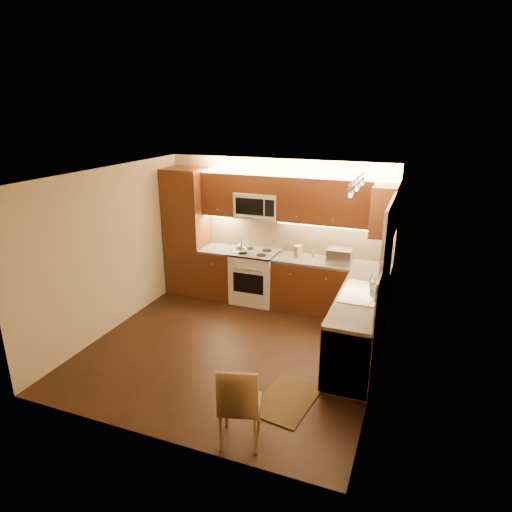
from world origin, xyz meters
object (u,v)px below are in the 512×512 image
at_px(kettle, 242,246).
at_px(toaster_oven, 339,256).
at_px(stove, 255,276).
at_px(microwave, 258,205).
at_px(sink, 362,288).
at_px(soap_bottle, 374,283).
at_px(dining_chair, 240,402).
at_px(knife_block, 298,251).

bearing_deg(kettle, toaster_oven, -15.65).
bearing_deg(stove, microwave, 90.00).
xyz_separation_m(microwave, sink, (2.00, -1.26, -0.74)).
relative_size(microwave, kettle, 3.21).
height_order(toaster_oven, soap_bottle, toaster_oven).
bearing_deg(stove, kettle, -143.71).
relative_size(toaster_oven, dining_chair, 0.42).
xyz_separation_m(microwave, soap_bottle, (2.14, -1.07, -0.72)).
xyz_separation_m(kettle, dining_chair, (1.33, -3.23, -0.57)).
height_order(microwave, dining_chair, microwave).
xyz_separation_m(knife_block, dining_chair, (0.38, -3.45, -0.53)).
xyz_separation_m(microwave, kettle, (-0.19, -0.28, -0.68)).
relative_size(sink, dining_chair, 0.93).
height_order(microwave, sink, microwave).
bearing_deg(dining_chair, knife_block, 80.98).
height_order(kettle, knife_block, kettle).
height_order(microwave, knife_block, microwave).
bearing_deg(dining_chair, stove, 93.30).
distance_m(sink, soap_bottle, 0.23).
height_order(sink, kettle, kettle).
relative_size(knife_block, soap_bottle, 1.00).
bearing_deg(kettle, dining_chair, -88.88).
height_order(stove, knife_block, knife_block).
bearing_deg(microwave, stove, -90.00).
bearing_deg(sink, toaster_oven, 114.93).
relative_size(toaster_oven, knife_block, 2.00).
bearing_deg(toaster_oven, microwave, 173.83).
bearing_deg(stove, toaster_oven, 0.83).
height_order(stove, soap_bottle, soap_bottle).
distance_m(microwave, dining_chair, 3.90).
height_order(microwave, soap_bottle, microwave).
distance_m(microwave, soap_bottle, 2.50).
relative_size(kettle, dining_chair, 0.25).
bearing_deg(sink, stove, 150.64).
distance_m(stove, dining_chair, 3.56).
bearing_deg(dining_chair, sink, 53.71).
height_order(kettle, soap_bottle, kettle).
distance_m(knife_block, soap_bottle, 1.71).
bearing_deg(microwave, soap_bottle, -26.67).
bearing_deg(toaster_oven, knife_block, 173.76).
relative_size(stove, soap_bottle, 4.68).
relative_size(kettle, soap_bottle, 1.20).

